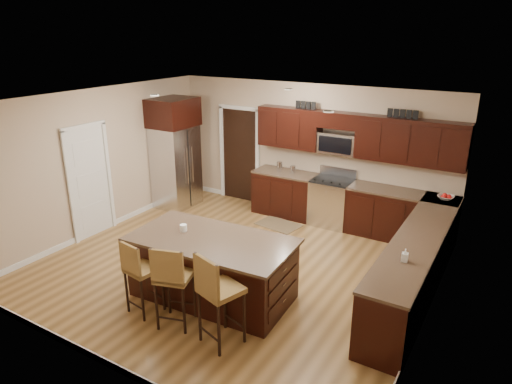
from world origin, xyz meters
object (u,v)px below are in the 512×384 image
Objects in this scene: stool_mid at (172,277)px; refrigerator at (175,152)px; range at (331,202)px; stool_right at (216,290)px; island at (213,270)px; stool_left at (139,269)px.

stool_mid is 4.48m from refrigerator.
range is 4.21m from stool_right.
stool_left is (-0.59, -0.84, 0.24)m from island.
stool_mid reaches higher than island.
island is 1.05m from stool_left.
island is 2.22× the size of stool_left.
range is at bearing 66.23° from stool_mid.
range is 1.03× the size of stool_left.
stool_mid is (0.58, -0.00, 0.06)m from stool_left.
refrigerator is at bearing 134.15° from island.
stool_mid is at bearing -93.80° from island.
stool_mid is (-0.00, -0.85, 0.30)m from island.
stool_mid is (-0.47, -4.19, 0.25)m from range.
refrigerator reaches higher than stool_mid.
stool_left is at bearing -162.72° from stool_right.
stool_right reaches higher than range.
refrigerator reaches higher than stool_right.
range is at bearing 78.65° from island.
range is at bearing 13.00° from refrigerator.
range reaches higher than island.
island is at bearing -42.35° from refrigerator.
stool_mid is 0.69m from stool_right.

